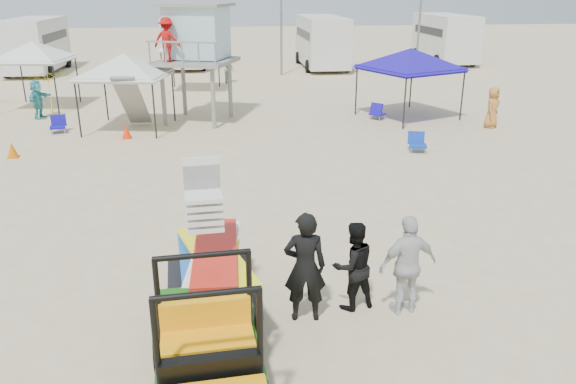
{
  "coord_description": "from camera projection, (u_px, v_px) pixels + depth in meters",
  "views": [
    {
      "loc": [
        -0.75,
        -7.36,
        5.15
      ],
      "look_at": [
        0.5,
        3.0,
        1.3
      ],
      "focal_mm": 35.0,
      "sensor_mm": 36.0,
      "label": 1
    }
  ],
  "objects": [
    {
      "name": "man_right",
      "position": [
        408.0,
        265.0,
        9.15
      ],
      "size": [
        1.07,
        0.6,
        1.73
      ],
      "primitive_type": "imported",
      "rotation": [
        0.0,
        0.0,
        3.33
      ],
      "color": "silver",
      "rests_on": "ground"
    },
    {
      "name": "beach_chair_c",
      "position": [
        377.0,
        111.0,
        22.93
      ],
      "size": [
        0.73,
        0.86,
        0.64
      ],
      "color": "#1A0FA9",
      "rests_on": "ground"
    },
    {
      "name": "ground",
      "position": [
        279.0,
        338.0,
        8.72
      ],
      "size": [
        140.0,
        140.0,
        0.0
      ],
      "primitive_type": "plane",
      "color": "beige",
      "rests_on": "ground"
    },
    {
      "name": "surf_trailer",
      "position": [
        209.0,
        262.0,
        9.03
      ],
      "size": [
        1.55,
        2.66,
        2.37
      ],
      "color": "black",
      "rests_on": "ground"
    },
    {
      "name": "canopy_white_a",
      "position": [
        124.0,
        57.0,
        20.5
      ],
      "size": [
        3.37,
        3.37,
        3.22
      ],
      "color": "black",
      "rests_on": "ground"
    },
    {
      "name": "canopy_blue",
      "position": [
        411.0,
        52.0,
        22.36
      ],
      "size": [
        4.17,
        4.17,
        3.2
      ],
      "color": "black",
      "rests_on": "ground"
    },
    {
      "name": "rv_mid_left",
      "position": [
        184.0,
        39.0,
        37.09
      ],
      "size": [
        2.65,
        6.5,
        3.25
      ],
      "color": "silver",
      "rests_on": "ground"
    },
    {
      "name": "rv_mid_right",
      "position": [
        322.0,
        40.0,
        36.71
      ],
      "size": [
        2.64,
        7.0,
        3.25
      ],
      "color": "silver",
      "rests_on": "ground"
    },
    {
      "name": "utility_cart",
      "position": [
        207.0,
        352.0,
        6.86
      ],
      "size": [
        1.5,
        2.72,
        2.0
      ],
      "color": "#17590E",
      "rests_on": "ground"
    },
    {
      "name": "light_pole_right",
      "position": [
        421.0,
        5.0,
        35.23
      ],
      "size": [
        0.14,
        0.14,
        8.0
      ],
      "primitive_type": "cylinder",
      "color": "slate",
      "rests_on": "ground"
    },
    {
      "name": "canopy_white_c",
      "position": [
        190.0,
        35.0,
        28.14
      ],
      "size": [
        2.96,
        2.96,
        3.35
      ],
      "color": "black",
      "rests_on": "ground"
    },
    {
      "name": "lifeguard_tower",
      "position": [
        193.0,
        37.0,
        21.57
      ],
      "size": [
        3.52,
        3.52,
        4.41
      ],
      "color": "gray",
      "rests_on": "ground"
    },
    {
      "name": "cone_far",
      "position": [
        126.0,
        132.0,
        20.0
      ],
      "size": [
        0.34,
        0.34,
        0.5
      ],
      "primitive_type": "cone",
      "color": "#FF2E08",
      "rests_on": "ground"
    },
    {
      "name": "distant_beachgoers",
      "position": [
        207.0,
        90.0,
        24.96
      ],
      "size": [
        18.53,
        12.78,
        1.57
      ],
      "color": "#538A5A",
      "rests_on": "ground"
    },
    {
      "name": "rv_far_left",
      "position": [
        35.0,
        43.0,
        34.68
      ],
      "size": [
        2.64,
        6.8,
        3.25
      ],
      "color": "silver",
      "rests_on": "ground"
    },
    {
      "name": "canopy_white_b",
      "position": [
        32.0,
        44.0,
        24.14
      ],
      "size": [
        3.05,
        3.05,
        3.31
      ],
      "color": "black",
      "rests_on": "ground"
    },
    {
      "name": "rv_far_right",
      "position": [
        445.0,
        36.0,
        39.12
      ],
      "size": [
        2.64,
        6.6,
        3.25
      ],
      "color": "silver",
      "rests_on": "ground"
    },
    {
      "name": "light_pole_left",
      "position": [
        281.0,
        6.0,
        32.82
      ],
      "size": [
        0.14,
        0.14,
        8.0
      ],
      "primitive_type": "cylinder",
      "color": "slate",
      "rests_on": "ground"
    },
    {
      "name": "beach_chair_b",
      "position": [
        417.0,
        142.0,
        18.43
      ],
      "size": [
        0.65,
        0.7,
        0.64
      ],
      "color": "#1038AD",
      "rests_on": "ground"
    },
    {
      "name": "cone_near",
      "position": [
        12.0,
        150.0,
        17.76
      ],
      "size": [
        0.34,
        0.34,
        0.5
      ],
      "primitive_type": "cone",
      "color": "#D96206",
      "rests_on": "ground"
    },
    {
      "name": "umbrella_b",
      "position": [
        51.0,
        92.0,
        23.75
      ],
      "size": [
        2.76,
        2.76,
        1.78
      ],
      "primitive_type": "imported",
      "rotation": [
        0.0,
        0.0,
        0.82
      ],
      "color": "yellow",
      "rests_on": "ground"
    },
    {
      "name": "man_left",
      "position": [
        305.0,
        267.0,
        8.93
      ],
      "size": [
        0.71,
        0.49,
        1.87
      ],
      "primitive_type": "imported",
      "rotation": [
        0.0,
        0.0,
        3.07
      ],
      "color": "black",
      "rests_on": "ground"
    },
    {
      "name": "man_mid",
      "position": [
        353.0,
        266.0,
        9.31
      ],
      "size": [
        0.88,
        0.77,
        1.55
      ],
      "primitive_type": "imported",
      "rotation": [
        0.0,
        0.0,
        3.41
      ],
      "color": "black",
      "rests_on": "ground"
    },
    {
      "name": "beach_chair_a",
      "position": [
        58.0,
        124.0,
        20.81
      ],
      "size": [
        0.65,
        0.71,
        0.64
      ],
      "color": "#150E9F",
      "rests_on": "ground"
    }
  ]
}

